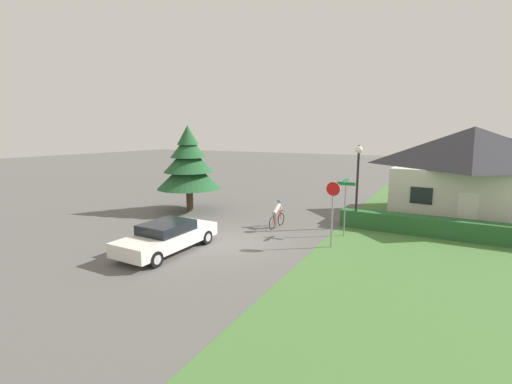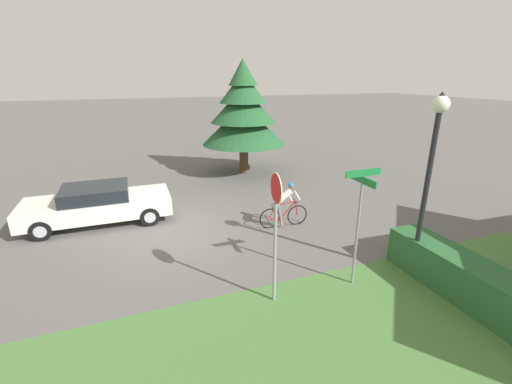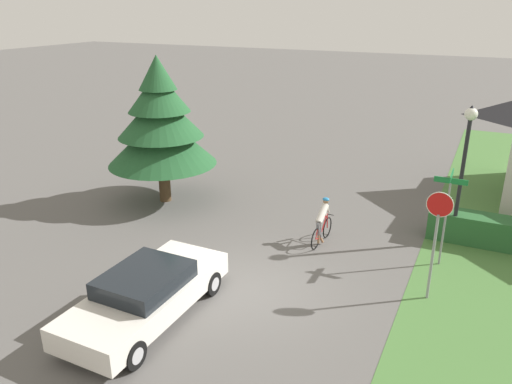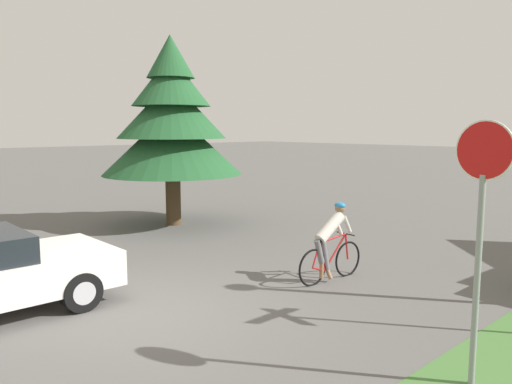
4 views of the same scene
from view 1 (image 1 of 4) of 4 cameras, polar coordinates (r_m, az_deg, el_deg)
ground_plane at (r=16.08m, az=-4.25°, el=-8.47°), size 140.00×140.00×0.00m
cottage_house at (r=23.58m, az=32.15°, el=2.88°), size 8.81×7.39×5.42m
hedge_row at (r=19.08m, az=29.77°, el=-5.36°), size 10.57×0.90×0.94m
sedan_left_lane at (r=15.26m, az=-14.52°, el=-7.19°), size 1.98×4.69×1.29m
cyclist at (r=18.51m, az=3.49°, el=-3.72°), size 0.44×1.68×1.50m
stop_sign at (r=15.31m, az=12.65°, el=-1.69°), size 0.65×0.07×2.96m
street_lamp at (r=18.66m, az=16.63°, el=3.58°), size 0.38×0.38×4.45m
street_name_sign at (r=17.25m, az=14.67°, el=-0.79°), size 0.90×0.90×2.85m
conifer_tall_near at (r=22.43m, az=-11.17°, el=4.55°), size 4.08×4.08×5.53m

